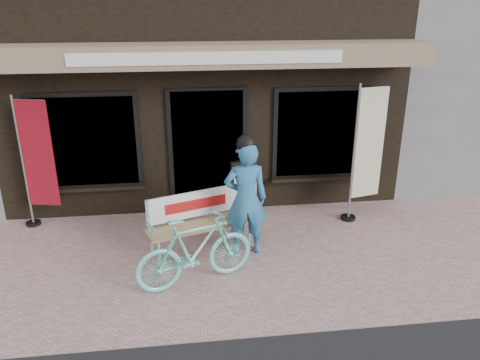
{
  "coord_description": "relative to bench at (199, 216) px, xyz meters",
  "views": [
    {
      "loc": [
        -0.42,
        -5.69,
        3.54
      ],
      "look_at": [
        0.39,
        0.7,
        1.05
      ],
      "focal_mm": 35.0,
      "sensor_mm": 36.0,
      "label": 1
    }
  ],
  "objects": [
    {
      "name": "ground",
      "position": [
        0.24,
        -0.66,
        -0.51
      ],
      "size": [
        70.0,
        70.0,
        0.0
      ],
      "primitive_type": "plane",
      "color": "#C59B96",
      "rests_on": "ground"
    },
    {
      "name": "menu_stand",
      "position": [
        0.84,
        1.11,
        -0.01
      ],
      "size": [
        0.5,
        0.21,
        0.98
      ],
      "rotation": [
        0.0,
        0.0,
        0.24
      ],
      "color": "black",
      "rests_on": "ground"
    },
    {
      "name": "bicycle",
      "position": [
        -0.09,
        -0.97,
        -0.02
      ],
      "size": [
        1.69,
        0.97,
        0.98
      ],
      "primitive_type": "imported",
      "rotation": [
        0.0,
        0.0,
        1.91
      ],
      "color": "#6CD4C3",
      "rests_on": "ground"
    },
    {
      "name": "bench",
      "position": [
        0.0,
        0.0,
        0.0
      ],
      "size": [
        1.66,
        0.92,
        0.87
      ],
      "rotation": [
        0.0,
        0.0,
        0.34
      ],
      "color": "#6CD4C3",
      "rests_on": "ground"
    },
    {
      "name": "person",
      "position": [
        0.68,
        -0.23,
        0.38
      ],
      "size": [
        0.63,
        0.41,
        1.82
      ],
      "rotation": [
        0.0,
        0.0,
        -0.0
      ],
      "color": "teal",
      "rests_on": "ground"
    },
    {
      "name": "storefront",
      "position": [
        0.24,
        4.31,
        2.48
      ],
      "size": [
        7.0,
        6.77,
        6.0
      ],
      "color": "black",
      "rests_on": "ground"
    },
    {
      "name": "nobori_red",
      "position": [
        -2.53,
        1.07,
        0.62
      ],
      "size": [
        0.65,
        0.28,
        2.19
      ],
      "rotation": [
        0.0,
        0.0,
        -0.18
      ],
      "color": "gray",
      "rests_on": "ground"
    },
    {
      "name": "nobori_cream",
      "position": [
        2.81,
        0.7,
        0.69
      ],
      "size": [
        0.69,
        0.31,
        2.33
      ],
      "rotation": [
        0.0,
        0.0,
        0.24
      ],
      "color": "gray",
      "rests_on": "ground"
    }
  ]
}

